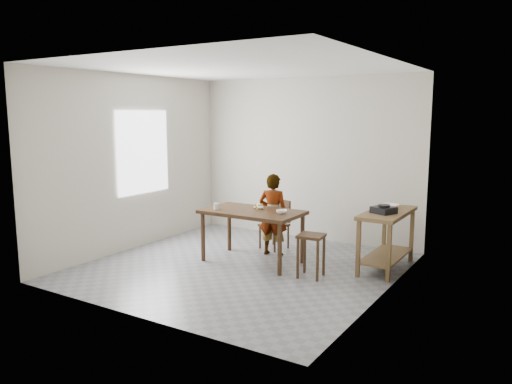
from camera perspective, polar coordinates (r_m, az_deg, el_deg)
The scene contains 17 objects.
floor at distance 6.99m, azimuth -1.75°, elevation -8.72°, with size 4.00×4.00×0.04m, color slate.
ceiling at distance 6.69m, azimuth -1.86°, elevation 14.24°, with size 4.00×4.00×0.04m, color white.
wall_back at distance 8.45m, azimuth 5.81°, elevation 3.79°, with size 4.00×0.04×2.70m, color beige.
wall_front at distance 5.16m, azimuth -14.31°, elevation 0.30°, with size 4.00×0.04×2.70m, color beige.
wall_left at distance 8.00m, azimuth -13.97°, elevation 3.28°, with size 0.04×4.00×2.70m, color beige.
wall_right at distance 5.84m, azimuth 14.94°, elevation 1.26°, with size 0.04×4.00×2.70m, color beige.
window_pane at distance 8.09m, azimuth -12.75°, elevation 4.46°, with size 0.02×1.10×1.30m, color white.
dining_table at distance 7.13m, azimuth -0.43°, elevation -5.08°, with size 1.40×0.80×0.75m, color #362212, non-canonical shape.
prep_counter at distance 7.05m, azimuth 14.68°, elevation -5.33°, with size 0.50×1.20×0.80m, color brown, non-canonical shape.
child at distance 7.44m, azimuth 1.96°, elevation -2.59°, with size 0.45×0.30×1.23m, color white.
dining_chair at distance 7.83m, azimuth 2.08°, elevation -3.76°, with size 0.37×0.37×0.76m, color #362212, non-canonical shape.
stool at distance 6.54m, azimuth 6.30°, elevation -7.25°, with size 0.32×0.32×0.57m, color #362212, non-canonical shape.
glass_tumbler at distance 7.15m, azimuth -4.57°, elevation -1.62°, with size 0.07×0.07×0.09m, color white.
small_bowl at distance 6.84m, azimuth 2.95°, elevation -2.26°, with size 0.15×0.15×0.05m, color white.
banana at distance 7.13m, azimuth 0.28°, elevation -1.74°, with size 0.17×0.12×0.06m, color #FFC950, non-canonical shape.
serving_bowl at distance 7.16m, azimuth 14.98°, elevation -1.58°, with size 0.24×0.24×0.06m, color white.
gas_burner at distance 6.80m, azimuth 14.38°, elevation -2.00°, with size 0.26×0.26×0.09m, color black.
Camera 1 is at (3.69, -5.55, 2.10)m, focal length 35.00 mm.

